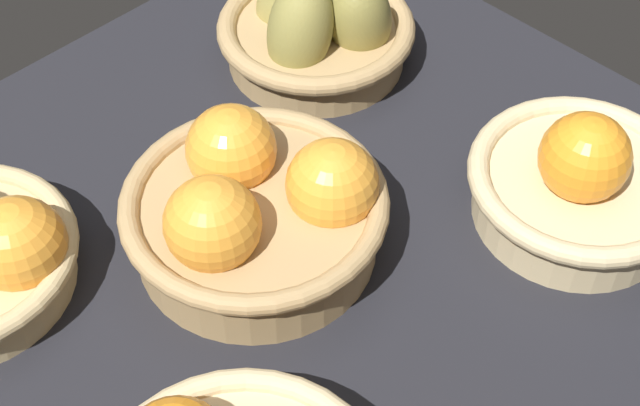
% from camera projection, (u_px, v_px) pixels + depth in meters
% --- Properties ---
extents(market_tray, '(0.84, 0.72, 0.03)m').
position_uv_depth(market_tray, '(269.00, 247.00, 0.86)').
color(market_tray, black).
rests_on(market_tray, ground).
extents(basket_center, '(0.23, 0.23, 0.12)m').
position_uv_depth(basket_center, '(259.00, 210.00, 0.81)').
color(basket_center, tan).
rests_on(basket_center, market_tray).
extents(basket_near_left_pears, '(0.21, 0.21, 0.13)m').
position_uv_depth(basket_near_left_pears, '(316.00, 30.00, 0.99)').
color(basket_near_left_pears, tan).
rests_on(basket_near_left_pears, market_tray).
extents(basket_far_left, '(0.20, 0.20, 0.12)m').
position_uv_depth(basket_far_left, '(579.00, 184.00, 0.84)').
color(basket_far_left, '#D3BC8C').
rests_on(basket_far_left, market_tray).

